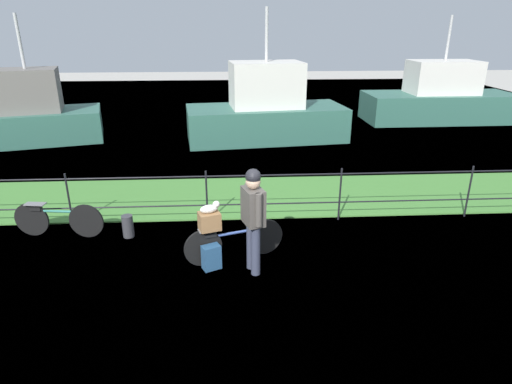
% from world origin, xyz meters
% --- Properties ---
extents(ground_plane, '(60.00, 60.00, 0.00)m').
position_xyz_m(ground_plane, '(0.00, 0.00, 0.00)').
color(ground_plane, '#B2ADA3').
extents(grass_strip, '(27.00, 2.40, 0.03)m').
position_xyz_m(grass_strip, '(0.00, 3.53, 0.01)').
color(grass_strip, '#478438').
rests_on(grass_strip, ground).
extents(harbor_water, '(30.00, 30.00, 0.00)m').
position_xyz_m(harbor_water, '(0.00, 9.73, 0.00)').
color(harbor_water, '#60849E').
rests_on(harbor_water, ground).
extents(iron_fence, '(18.04, 0.04, 1.06)m').
position_xyz_m(iron_fence, '(0.00, 2.22, 0.63)').
color(iron_fence, black).
rests_on(iron_fence, ground).
extents(bicycle_main, '(1.61, 0.56, 0.62)m').
position_xyz_m(bicycle_main, '(-0.79, 0.79, 0.33)').
color(bicycle_main, black).
rests_on(bicycle_main, ground).
extents(wooden_crate, '(0.39, 0.34, 0.28)m').
position_xyz_m(wooden_crate, '(-1.16, 0.68, 0.76)').
color(wooden_crate, olive).
rests_on(wooden_crate, bicycle_main).
extents(terrier_dog, '(0.32, 0.22, 0.18)m').
position_xyz_m(terrier_dog, '(-1.14, 0.68, 0.98)').
color(terrier_dog, silver).
rests_on(terrier_dog, wooden_crate).
extents(cyclist_person, '(0.37, 0.52, 1.68)m').
position_xyz_m(cyclist_person, '(-0.49, 0.42, 1.00)').
color(cyclist_person, '#383D51').
rests_on(cyclist_person, ground).
extents(backpack_on_paving, '(0.33, 0.28, 0.40)m').
position_xyz_m(backpack_on_paving, '(-1.15, 0.53, 0.20)').
color(backpack_on_paving, '#28517A').
rests_on(backpack_on_paving, ground).
extents(mooring_bollard, '(0.20, 0.20, 0.41)m').
position_xyz_m(mooring_bollard, '(-2.70, 1.72, 0.21)').
color(mooring_bollard, '#38383D').
rests_on(mooring_bollard, ground).
extents(bicycle_parked, '(1.64, 0.28, 0.63)m').
position_xyz_m(bicycle_parked, '(-3.96, 1.82, 0.33)').
color(bicycle_parked, black).
rests_on(bicycle_parked, ground).
extents(moored_boat_near, '(5.76, 2.24, 3.89)m').
position_xyz_m(moored_boat_near, '(7.36, 11.19, 0.84)').
color(moored_boat_near, '#336656').
rests_on(moored_boat_near, ground).
extents(moored_boat_mid, '(5.33, 2.75, 4.09)m').
position_xyz_m(moored_boat_mid, '(0.36, 8.67, 0.90)').
color(moored_boat_mid, '#336656').
rests_on(moored_boat_mid, ground).
extents(moored_boat_far, '(4.44, 2.98, 3.91)m').
position_xyz_m(moored_boat_far, '(-7.13, 8.81, 0.83)').
color(moored_boat_far, '#336656').
rests_on(moored_boat_far, ground).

